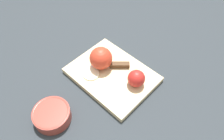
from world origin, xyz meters
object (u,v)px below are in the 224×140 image
Objects in this scene: apple_half_right at (100,59)px; bowl at (52,115)px; knife at (118,65)px; apple_half_left at (136,78)px.

bowl is at bearing 87.00° from apple_half_right.
apple_half_right reaches higher than knife.
apple_half_left is 0.51× the size of knife.
apple_half_right is at bearing -84.13° from bowl.
apple_half_right is at bearing 65.80° from apple_half_left.
bowl is (-0.03, 0.27, -0.04)m from apple_half_right.
bowl is (0.13, 0.29, -0.03)m from apple_half_left.
apple_half_left is 0.11m from knife.
apple_half_left reaches higher than knife.
apple_half_left is 0.32m from bowl.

